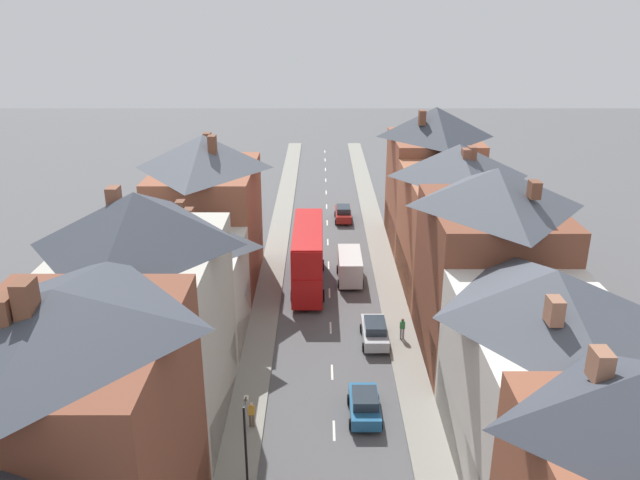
# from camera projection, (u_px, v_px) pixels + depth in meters

# --- Properties ---
(pavement_left) EXTENTS (2.20, 104.00, 0.14)m
(pavement_left) POSITION_uv_depth(u_px,v_px,m) (275.00, 256.00, 59.55)
(pavement_left) COLOR gray
(pavement_left) RESTS_ON ground
(pavement_right) EXTENTS (2.20, 104.00, 0.14)m
(pavement_right) POSITION_uv_depth(u_px,v_px,m) (382.00, 256.00, 59.55)
(pavement_right) COLOR gray
(pavement_right) RESTS_ON ground
(centre_line_dashes) EXTENTS (0.14, 97.80, 0.01)m
(centre_line_dashes) POSITION_uv_depth(u_px,v_px,m) (329.00, 265.00, 57.70)
(centre_line_dashes) COLOR silver
(centre_line_dashes) RESTS_ON ground
(terrace_row_left) EXTENTS (8.00, 50.64, 13.97)m
(terrace_row_left) POSITION_uv_depth(u_px,v_px,m) (147.00, 327.00, 33.76)
(terrace_row_left) COLOR #ADB2B7
(terrace_row_left) RESTS_ON ground
(terrace_row_right) EXTENTS (8.00, 58.36, 13.60)m
(terrace_row_right) POSITION_uv_depth(u_px,v_px,m) (495.00, 282.00, 39.08)
(terrace_row_right) COLOR #935138
(terrace_row_right) RESTS_ON ground
(double_decker_bus_lead) EXTENTS (2.74, 10.80, 5.30)m
(double_decker_bus_lead) POSITION_uv_depth(u_px,v_px,m) (308.00, 255.00, 52.50)
(double_decker_bus_lead) COLOR red
(double_decker_bus_lead) RESTS_ON ground
(car_near_blue) EXTENTS (1.90, 4.37, 1.66)m
(car_near_blue) POSITION_uv_depth(u_px,v_px,m) (375.00, 331.00, 44.30)
(car_near_blue) COLOR #B7BABF
(car_near_blue) RESTS_ON ground
(car_near_silver) EXTENTS (1.90, 3.80, 1.63)m
(car_near_silver) POSITION_uv_depth(u_px,v_px,m) (365.00, 405.00, 36.18)
(car_near_silver) COLOR #236093
(car_near_silver) RESTS_ON ground
(car_mid_black) EXTENTS (1.90, 4.46, 1.70)m
(car_mid_black) POSITION_uv_depth(u_px,v_px,m) (343.00, 213.00, 69.38)
(car_mid_black) COLOR maroon
(car_mid_black) RESTS_ON ground
(delivery_van) EXTENTS (2.20, 5.20, 2.41)m
(delivery_van) POSITION_uv_depth(u_px,v_px,m) (350.00, 266.00, 54.13)
(delivery_van) COLOR silver
(delivery_van) RESTS_ON ground
(pedestrian_near_right) EXTENTS (0.36, 0.22, 1.61)m
(pedestrian_near_right) POSITION_uv_depth(u_px,v_px,m) (252.00, 413.00, 35.06)
(pedestrian_near_right) COLOR brown
(pedestrian_near_right) RESTS_ON pavement_left
(pedestrian_mid_left) EXTENTS (0.36, 0.22, 1.61)m
(pedestrian_mid_left) POSITION_uv_depth(u_px,v_px,m) (402.00, 328.00, 44.37)
(pedestrian_mid_left) COLOR gray
(pedestrian_mid_left) RESTS_ON pavement_right
(street_lamp) EXTENTS (0.20, 1.12, 5.50)m
(street_lamp) POSITION_uv_depth(u_px,v_px,m) (246.00, 446.00, 29.12)
(street_lamp) COLOR black
(street_lamp) RESTS_ON ground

